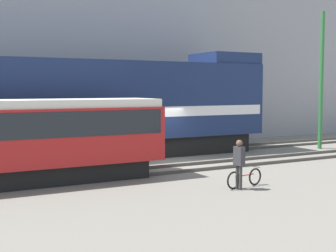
{
  "coord_description": "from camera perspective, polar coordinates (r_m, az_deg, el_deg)",
  "views": [
    {
      "loc": [
        -10.39,
        -18.97,
        3.47
      ],
      "look_at": [
        -0.66,
        -0.87,
        1.8
      ],
      "focal_mm": 50.0,
      "sensor_mm": 36.0,
      "label": 1
    }
  ],
  "objects": [
    {
      "name": "person",
      "position": [
        16.15,
        8.67,
        -4.05
      ],
      "size": [
        0.27,
        0.39,
        1.71
      ],
      "color": "#333333",
      "rests_on": "ground"
    },
    {
      "name": "building_backdrop",
      "position": [
        30.61,
        -8.43,
        9.12
      ],
      "size": [
        38.52,
        6.0,
        11.77
      ],
      "color": "#99999E",
      "rests_on": "ground"
    },
    {
      "name": "track_near",
      "position": [
        20.3,
        2.98,
        -5.0
      ],
      "size": [
        60.0,
        1.51,
        0.14
      ],
      "color": "#47423D",
      "rests_on": "ground"
    },
    {
      "name": "streetcar",
      "position": [
        17.59,
        -16.0,
        -1.16
      ],
      "size": [
        9.4,
        2.54,
        3.06
      ],
      "color": "black",
      "rests_on": "ground"
    },
    {
      "name": "bicycle",
      "position": [
        16.69,
        9.31,
        -6.31
      ],
      "size": [
        1.69,
        0.47,
        0.68
      ],
      "color": "black",
      "rests_on": "ground"
    },
    {
      "name": "freight_locomotive",
      "position": [
        22.97,
        -8.39,
        2.2
      ],
      "size": [
        18.02,
        3.04,
        5.37
      ],
      "color": "black",
      "rests_on": "ground"
    },
    {
      "name": "utility_pole_left",
      "position": [
        28.04,
        18.18,
        5.27
      ],
      "size": [
        0.22,
        0.22,
        7.78
      ],
      "color": "#2D7238",
      "rests_on": "ground"
    },
    {
      "name": "ground_plane",
      "position": [
        21.91,
        0.44,
        -4.47
      ],
      "size": [
        120.0,
        120.0,
        0.0
      ],
      "primitive_type": "plane",
      "color": "slate"
    },
    {
      "name": "track_far",
      "position": [
        24.2,
        -2.53,
        -3.44
      ],
      "size": [
        60.0,
        1.51,
        0.14
      ],
      "color": "#47423D",
      "rests_on": "ground"
    }
  ]
}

